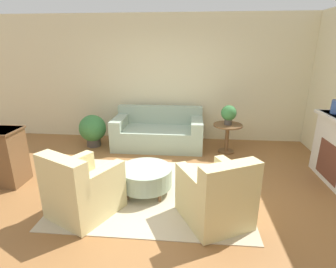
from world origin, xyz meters
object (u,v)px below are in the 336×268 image
armchair_right (217,197)px  potted_plant_on_side_table (229,114)px  couch (158,133)px  potted_plant_floor (93,129)px  armchair_left (81,190)px  ottoman_table (146,176)px  side_table (227,133)px

armchair_right → potted_plant_on_side_table: 2.44m
couch → potted_plant_on_side_table: size_ratio=4.80×
potted_plant_on_side_table → couch: bearing=171.2°
potted_plant_floor → armchair_left: bearing=-72.6°
couch → ottoman_table: (0.06, -1.97, -0.04)m
ottoman_table → potted_plant_floor: (-1.49, 1.85, 0.12)m
armchair_right → side_table: bearing=80.1°
couch → armchair_left: bearing=-104.6°
armchair_left → ottoman_table: bearing=39.8°
armchair_right → potted_plant_on_side_table: size_ratio=2.62×
side_table → potted_plant_floor: (-2.90, 0.10, -0.03)m
couch → armchair_right: size_ratio=1.83×
couch → ottoman_table: bearing=-88.4°
armchair_left → potted_plant_on_side_table: (2.13, 2.36, 0.48)m
side_table → potted_plant_floor: bearing=178.1°
couch → potted_plant_floor: bearing=-174.9°
armchair_left → ottoman_table: armchair_left is taller
armchair_right → armchair_left: bearing=180.0°
couch → potted_plant_floor: couch is taller
armchair_left → ottoman_table: 0.95m
armchair_left → armchair_right: size_ratio=1.00×
couch → ottoman_table: size_ratio=2.42×
couch → potted_plant_on_side_table: 1.56m
armchair_right → couch: bearing=112.1°
armchair_right → side_table: 2.39m
couch → potted_plant_floor: 1.45m
potted_plant_floor → couch: bearing=5.1°
couch → armchair_right: (1.05, -2.58, 0.04)m
armchair_right → potted_plant_floor: bearing=135.4°
couch → armchair_left: (-0.67, -2.58, 0.04)m
armchair_left → potted_plant_on_side_table: potted_plant_on_side_table is taller
armchair_right → ottoman_table: armchair_right is taller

